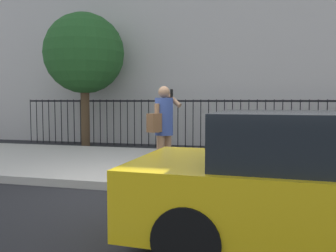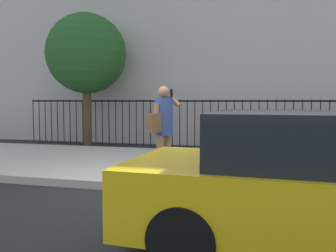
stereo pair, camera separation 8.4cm
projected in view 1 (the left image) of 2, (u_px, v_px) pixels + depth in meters
name	position (u px, v px, depth m)	size (l,w,h in m)	color
ground_plane	(124.00, 192.00, 6.13)	(60.00, 60.00, 0.00)	black
sidewalk	(159.00, 165.00, 8.25)	(28.00, 4.40, 0.15)	#B2ADA3
building_facade	(202.00, 15.00, 13.99)	(28.00, 4.00, 9.83)	#BCB7B2
iron_fence	(189.00, 117.00, 11.75)	(12.03, 0.04, 1.60)	black
taxi_yellow	(333.00, 187.00, 3.58)	(4.27, 2.00, 1.45)	yellow
pedestrian_on_phone	(163.00, 124.00, 6.68)	(0.57, 0.72, 1.68)	#936B4C
street_tree_near	(84.00, 54.00, 11.85)	(2.66, 2.66, 4.46)	#4C3823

